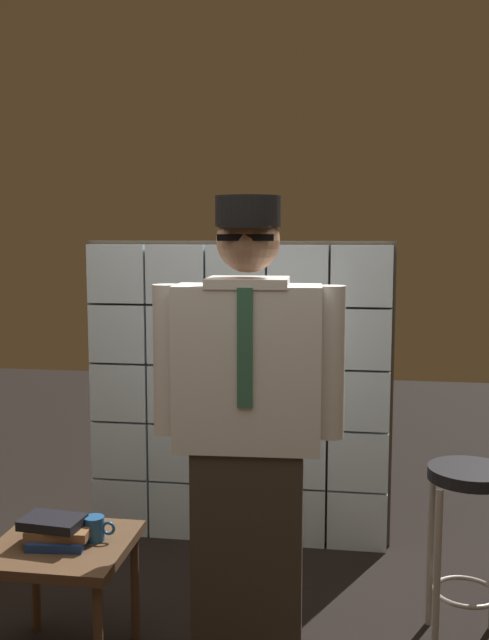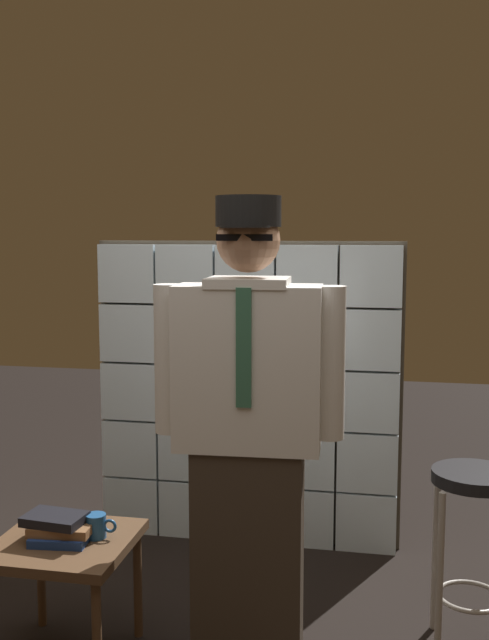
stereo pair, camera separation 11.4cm
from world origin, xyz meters
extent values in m
cube|color=silver|center=(-0.66, 1.39, 0.16)|extent=(0.32, 0.08, 0.32)
cube|color=silver|center=(-0.33, 1.39, 0.16)|extent=(0.32, 0.08, 0.32)
cube|color=silver|center=(0.00, 1.39, 0.16)|extent=(0.32, 0.08, 0.32)
cube|color=silver|center=(0.33, 1.39, 0.16)|extent=(0.32, 0.08, 0.32)
cube|color=silver|center=(0.66, 1.39, 0.16)|extent=(0.32, 0.08, 0.32)
cube|color=silver|center=(-0.66, 1.39, 0.49)|extent=(0.32, 0.08, 0.32)
cube|color=silver|center=(-0.33, 1.39, 0.49)|extent=(0.32, 0.08, 0.32)
cube|color=silver|center=(0.00, 1.39, 0.49)|extent=(0.32, 0.08, 0.32)
cube|color=silver|center=(0.33, 1.39, 0.49)|extent=(0.32, 0.08, 0.32)
cube|color=silver|center=(0.66, 1.39, 0.49)|extent=(0.32, 0.08, 0.32)
cube|color=silver|center=(-0.66, 1.39, 0.82)|extent=(0.32, 0.08, 0.32)
cube|color=silver|center=(-0.33, 1.39, 0.82)|extent=(0.32, 0.08, 0.32)
cube|color=silver|center=(0.00, 1.39, 0.82)|extent=(0.32, 0.08, 0.32)
cube|color=silver|center=(0.33, 1.39, 0.82)|extent=(0.32, 0.08, 0.32)
cube|color=silver|center=(0.66, 1.39, 0.82)|extent=(0.32, 0.08, 0.32)
cube|color=silver|center=(-0.66, 1.39, 1.15)|extent=(0.32, 0.08, 0.32)
cube|color=silver|center=(-0.33, 1.39, 1.15)|extent=(0.32, 0.08, 0.32)
cube|color=silver|center=(0.00, 1.39, 1.15)|extent=(0.32, 0.08, 0.32)
cube|color=silver|center=(0.33, 1.39, 1.15)|extent=(0.32, 0.08, 0.32)
cube|color=silver|center=(0.66, 1.39, 1.15)|extent=(0.32, 0.08, 0.32)
cube|color=silver|center=(-0.66, 1.39, 1.48)|extent=(0.32, 0.08, 0.32)
cube|color=silver|center=(-0.33, 1.39, 1.48)|extent=(0.32, 0.08, 0.32)
cube|color=silver|center=(0.00, 1.39, 1.48)|extent=(0.32, 0.08, 0.32)
cube|color=silver|center=(0.33, 1.39, 1.48)|extent=(0.32, 0.08, 0.32)
cube|color=silver|center=(0.66, 1.39, 1.48)|extent=(0.32, 0.08, 0.32)
cube|color=#4C4438|center=(0.00, 1.45, 0.82)|extent=(1.67, 0.02, 1.67)
cube|color=#382D23|center=(0.23, 0.26, 0.44)|extent=(0.43, 0.24, 0.88)
cube|color=silver|center=(0.23, 0.26, 1.19)|extent=(0.56, 0.27, 0.62)
cube|color=#33664C|center=(0.24, 0.13, 1.29)|extent=(0.06, 0.01, 0.44)
cube|color=silver|center=(0.23, 0.26, 1.52)|extent=(0.32, 0.27, 0.04)
sphere|color=#A87A5B|center=(0.23, 0.26, 1.67)|extent=(0.24, 0.24, 0.24)
ellipsoid|color=black|center=(0.24, 0.20, 1.63)|extent=(0.16, 0.09, 0.11)
cube|color=black|center=(0.24, 0.15, 1.68)|extent=(0.20, 0.02, 0.02)
cylinder|color=black|center=(0.24, 0.17, 1.72)|extent=(0.19, 0.19, 0.01)
cylinder|color=black|center=(0.23, 0.26, 1.78)|extent=(0.24, 0.24, 0.11)
cylinder|color=silver|center=(0.54, 0.27, 1.22)|extent=(0.12, 0.12, 0.57)
cylinder|color=silver|center=(-0.07, 0.24, 1.22)|extent=(0.12, 0.12, 0.57)
cylinder|color=black|center=(1.10, 0.53, 0.73)|extent=(0.34, 0.34, 0.05)
torus|color=#A59E93|center=(1.10, 0.53, 0.23)|extent=(0.27, 0.27, 0.02)
cylinder|color=#A59E93|center=(0.97, 0.40, 0.35)|extent=(0.03, 0.03, 0.70)
cylinder|color=#A59E93|center=(0.97, 0.66, 0.35)|extent=(0.03, 0.03, 0.70)
cube|color=#513823|center=(-0.48, 0.14, 0.48)|extent=(0.52, 0.52, 0.04)
cylinder|color=#513823|center=(-0.70, 0.36, 0.23)|extent=(0.04, 0.04, 0.46)
cylinder|color=#513823|center=(-0.26, 0.36, 0.23)|extent=(0.04, 0.04, 0.46)
cube|color=navy|center=(-0.48, 0.12, 0.52)|extent=(0.23, 0.20, 0.03)
cube|color=brown|center=(-0.48, 0.13, 0.55)|extent=(0.25, 0.16, 0.04)
cube|color=black|center=(-0.51, 0.12, 0.59)|extent=(0.24, 0.17, 0.04)
cylinder|color=navy|center=(-0.36, 0.18, 0.55)|extent=(0.08, 0.08, 0.09)
torus|color=navy|center=(-0.31, 0.18, 0.56)|extent=(0.06, 0.01, 0.06)
camera|label=1|loc=(0.63, -2.43, 1.71)|focal=41.04mm
camera|label=2|loc=(0.75, -2.42, 1.71)|focal=41.04mm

